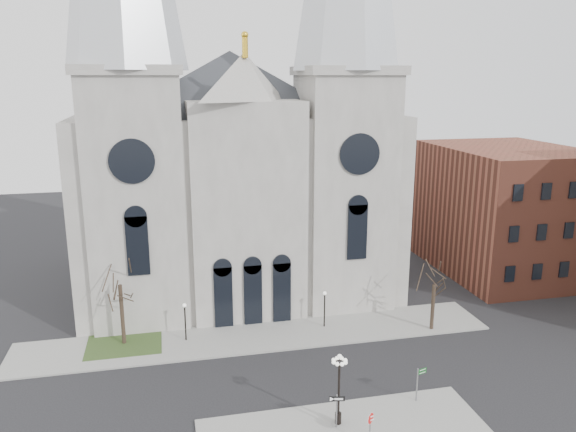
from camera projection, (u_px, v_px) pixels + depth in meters
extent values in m
plane|color=black|center=(286.00, 410.00, 37.25)|extent=(160.00, 160.00, 0.00)
cube|color=gray|center=(258.00, 336.00, 47.64)|extent=(40.00, 6.00, 0.14)
cube|color=#2F471E|center=(124.00, 344.00, 46.24)|extent=(6.00, 5.00, 0.18)
cube|color=gray|center=(233.00, 197.00, 59.67)|extent=(30.00, 24.00, 18.00)
pyramid|color=#2D3035|center=(230.00, 51.00, 56.03)|extent=(33.00, 26.40, 6.00)
cube|color=gray|center=(137.00, 200.00, 49.11)|extent=(8.00, 8.00, 22.00)
cylinder|color=black|center=(132.00, 161.00, 44.31)|extent=(3.60, 0.30, 3.60)
cube|color=gray|center=(344.00, 190.00, 53.16)|extent=(8.00, 8.00, 22.00)
cylinder|color=black|center=(360.00, 154.00, 48.36)|extent=(3.60, 0.30, 3.60)
cube|color=gray|center=(247.00, 212.00, 50.02)|extent=(10.00, 5.00, 19.50)
pyramid|color=gray|center=(245.00, 76.00, 47.17)|extent=(11.00, 5.00, 4.00)
cube|color=brown|center=(505.00, 210.00, 62.76)|extent=(14.00, 18.00, 14.00)
cylinder|color=black|center=(122.00, 315.00, 45.62)|extent=(0.32, 0.32, 5.25)
cylinder|color=black|center=(433.00, 308.00, 48.45)|extent=(0.32, 0.32, 4.20)
cylinder|color=black|center=(185.00, 323.00, 46.45)|extent=(0.12, 0.12, 3.00)
sphere|color=white|center=(184.00, 305.00, 46.06)|extent=(0.32, 0.32, 0.32)
cylinder|color=black|center=(324.00, 310.00, 49.01)|extent=(0.12, 0.12, 3.00)
sphere|color=white|center=(325.00, 293.00, 48.62)|extent=(0.32, 0.32, 0.32)
cylinder|color=slate|center=(370.00, 429.00, 33.35)|extent=(0.08, 0.08, 2.05)
cylinder|color=red|center=(370.00, 418.00, 33.18)|extent=(0.69, 0.27, 0.71)
cylinder|color=white|center=(370.00, 418.00, 33.18)|extent=(0.73, 0.26, 0.76)
cube|color=white|center=(370.00, 416.00, 33.15)|extent=(0.38, 0.14, 0.09)
cube|color=white|center=(370.00, 420.00, 33.21)|extent=(0.43, 0.16, 0.09)
cylinder|color=black|center=(339.00, 393.00, 35.06)|extent=(0.15, 0.15, 4.24)
cylinder|color=black|center=(338.00, 418.00, 35.48)|extent=(0.41, 0.41, 0.74)
sphere|color=white|center=(340.00, 357.00, 34.44)|extent=(0.30, 0.30, 0.30)
cylinder|color=slate|center=(337.00, 411.00, 34.92)|extent=(0.10, 0.10, 2.27)
cube|color=black|center=(337.00, 399.00, 34.71)|extent=(0.98, 0.25, 0.32)
cylinder|color=slate|center=(417.00, 385.00, 37.76)|extent=(0.10, 0.10, 2.40)
cube|color=#0C5816|center=(422.00, 369.00, 37.69)|extent=(0.66, 0.22, 0.16)
cube|color=#0C5816|center=(422.00, 372.00, 37.74)|extent=(0.66, 0.22, 0.16)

